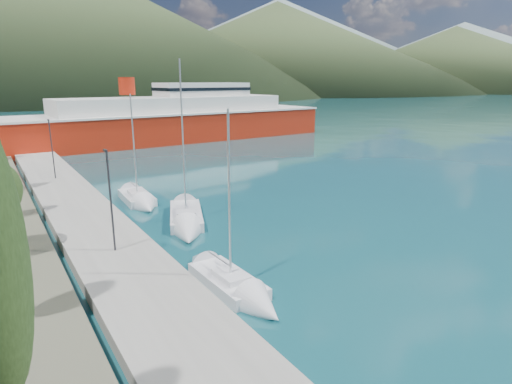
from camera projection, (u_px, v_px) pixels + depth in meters
ground at (46, 121)px, 115.64m from camera, size 1400.00×1400.00×0.00m
quay at (81, 213)px, 34.19m from camera, size 5.00×88.00×0.80m
hills_far at (101, 29)px, 574.97m from camera, size 1480.00×900.00×180.00m
hills_near at (126, 33)px, 360.17m from camera, size 1010.00×520.00×115.00m
lamp_posts at (112, 199)px, 24.42m from camera, size 0.15×48.20×6.06m
sailboat_near at (245, 295)px, 21.37m from camera, size 2.33×7.16×10.20m
sailboat_mid at (187, 225)px, 31.55m from camera, size 5.60×9.34×13.11m
sailboat_far at (142, 203)px, 37.40m from camera, size 2.65×7.22×10.45m
ferry at (175, 121)px, 77.66m from camera, size 59.96×16.03×11.78m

